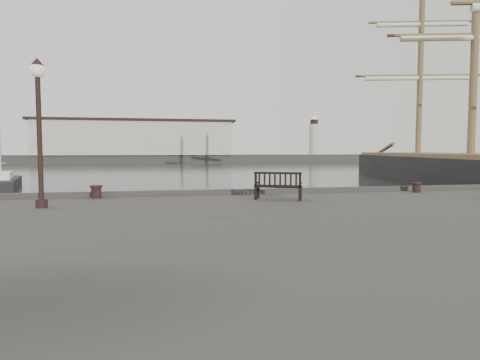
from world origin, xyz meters
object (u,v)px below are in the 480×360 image
at_px(bench, 278,191).
at_px(tall_ship_main, 470,179).
at_px(lamp_post, 39,112).
at_px(yacht_d, 2,185).
at_px(bollard_left, 96,192).
at_px(bollard_right, 416,187).

bearing_deg(bench, tall_ship_main, 63.15).
xyz_separation_m(lamp_post, yacht_d, (-9.31, 26.03, -3.96)).
xyz_separation_m(bollard_left, bollard_right, (11.62, -0.33, -0.03)).
bearing_deg(lamp_post, yacht_d, 109.67).
bearing_deg(yacht_d, lamp_post, -82.27).
relative_size(bench, lamp_post, 0.39).
height_order(yacht_d, tall_ship_main, tall_ship_main).
relative_size(bollard_left, lamp_post, 0.11).
height_order(bench, bollard_right, bench).
height_order(lamp_post, yacht_d, yacht_d).
height_order(bollard_right, lamp_post, lamp_post).
height_order(bollard_left, tall_ship_main, tall_ship_main).
height_order(bollard_left, lamp_post, lamp_post).
bearing_deg(bollard_left, yacht_d, 113.70).
xyz_separation_m(bench, bollard_right, (5.81, 1.25, -0.09)).
bearing_deg(lamp_post, bench, 4.43).
bearing_deg(bench, yacht_d, 147.09).
height_order(bench, bollard_left, bench).
relative_size(bollard_left, bollard_right, 1.14).
distance_m(bollard_right, lamp_post, 13.16).
relative_size(lamp_post, yacht_d, 0.36).
bearing_deg(yacht_d, bench, -69.33).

